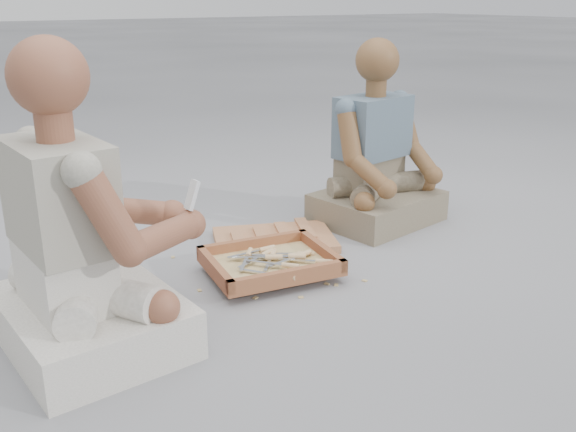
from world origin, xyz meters
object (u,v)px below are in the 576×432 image
tool_tray (270,263)px  companion (377,163)px  carved_panel (274,240)px  craftsman (82,249)px

tool_tray → companion: size_ratio=0.61×
carved_panel → tool_tray: (-0.20, -0.30, 0.04)m
carved_panel → tool_tray: 0.36m
tool_tray → craftsman: craftsman is taller
craftsman → companion: craftsman is taller
carved_panel → craftsman: (-0.97, -0.45, 0.32)m
carved_panel → craftsman: size_ratio=0.55×
carved_panel → companion: (0.59, 0.01, 0.28)m
carved_panel → craftsman: 1.11m
companion → carved_panel: bearing=-9.8°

